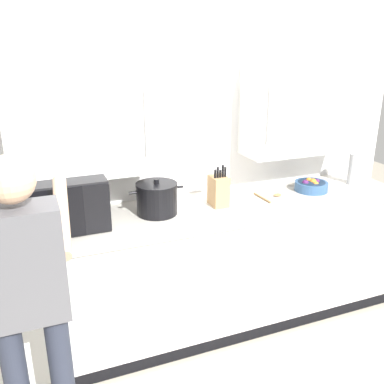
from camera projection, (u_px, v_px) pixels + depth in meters
The scene contains 9 objects.
back_wall_tiled at pixel (192, 133), 3.12m from camera, with size 3.58×0.44×2.72m.
counter_unit at pixel (208, 267), 3.15m from camera, with size 3.10×0.68×0.95m.
microwave_oven at pixel (56, 203), 2.62m from camera, with size 0.55×0.41×0.33m.
thermos_flask at pixel (353, 169), 3.45m from camera, with size 0.09×0.09×0.25m.
stock_pot at pixel (157, 198), 2.85m from camera, with size 0.37×0.28×0.24m.
wooden_spoon at pixel (270, 196), 3.18m from camera, with size 0.18×0.21×0.02m.
fruit_bowl at pixel (311, 185), 3.32m from camera, with size 0.25×0.25×0.10m.
knife_block at pixel (218, 191), 3.00m from camera, with size 0.11×0.15×0.30m.
person_figure at pixel (28, 300), 1.87m from camera, with size 0.49×0.62×1.65m.
Camera 1 is at (-1.15, -1.81, 2.06)m, focal length 39.85 mm.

